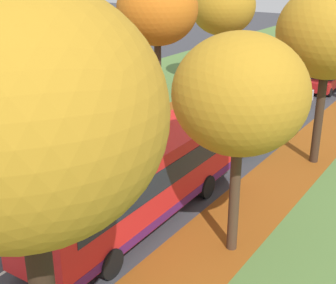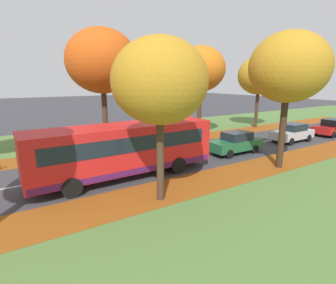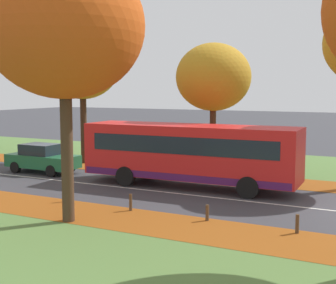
{
  "view_description": "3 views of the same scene",
  "coord_description": "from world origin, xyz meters",
  "px_view_note": "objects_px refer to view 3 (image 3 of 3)",
  "views": [
    {
      "loc": [
        10.93,
        -3.37,
        9.02
      ],
      "look_at": [
        0.48,
        12.09,
        1.73
      ],
      "focal_mm": 50.0,
      "sensor_mm": 36.0,
      "label": 1
    },
    {
      "loc": [
        14.94,
        3.24,
        5.37
      ],
      "look_at": [
        0.35,
        12.29,
        1.32
      ],
      "focal_mm": 28.0,
      "sensor_mm": 36.0,
      "label": 2
    },
    {
      "loc": [
        -18.67,
        -0.39,
        4.68
      ],
      "look_at": [
        -0.13,
        8.91,
        2.33
      ],
      "focal_mm": 50.0,
      "sensor_mm": 36.0,
      "label": 3
    }
  ],
  "objects_px": {
    "tree_left_near": "(64,26)",
    "bollard_fifth": "(131,202)",
    "bollard_sixth": "(65,195)",
    "car_green_lead": "(42,158)",
    "bus": "(190,152)",
    "bollard_fourth": "(207,213)",
    "tree_right_mid": "(82,67)",
    "bollard_third": "(297,224)",
    "tree_right_near": "(213,77)"
  },
  "relations": [
    {
      "from": "bollard_fourth",
      "to": "bus",
      "type": "relative_size",
      "value": 0.06
    },
    {
      "from": "tree_left_near",
      "to": "tree_right_mid",
      "type": "distance_m",
      "value": 13.31
    },
    {
      "from": "tree_left_near",
      "to": "bollard_sixth",
      "type": "distance_m",
      "value": 7.16
    },
    {
      "from": "bus",
      "to": "tree_right_mid",
      "type": "bearing_deg",
      "value": 68.08
    },
    {
      "from": "tree_right_mid",
      "to": "bollard_third",
      "type": "xyz_separation_m",
      "value": [
        -8.77,
        -15.07,
        -5.76
      ]
    },
    {
      "from": "tree_right_mid",
      "to": "tree_right_near",
      "type": "bearing_deg",
      "value": -89.83
    },
    {
      "from": "tree_left_near",
      "to": "bus",
      "type": "height_order",
      "value": "tree_left_near"
    },
    {
      "from": "tree_right_near",
      "to": "bollard_third",
      "type": "distance_m",
      "value": 11.95
    },
    {
      "from": "bollard_sixth",
      "to": "bus",
      "type": "xyz_separation_m",
      "value": [
        5.15,
        -3.37,
        1.43
      ]
    },
    {
      "from": "tree_right_mid",
      "to": "bollard_sixth",
      "type": "xyz_separation_m",
      "value": [
        -8.75,
        -5.57,
        -5.8
      ]
    },
    {
      "from": "bollard_fourth",
      "to": "car_green_lead",
      "type": "bearing_deg",
      "value": 67.7
    },
    {
      "from": "bollard_sixth",
      "to": "car_green_lead",
      "type": "height_order",
      "value": "car_green_lead"
    },
    {
      "from": "tree_right_near",
      "to": "bollard_fifth",
      "type": "height_order",
      "value": "tree_right_near"
    },
    {
      "from": "tree_right_near",
      "to": "tree_right_mid",
      "type": "relative_size",
      "value": 0.88
    },
    {
      "from": "bollard_fourth",
      "to": "car_green_lead",
      "type": "height_order",
      "value": "car_green_lead"
    },
    {
      "from": "bollard_third",
      "to": "bollard_sixth",
      "type": "xyz_separation_m",
      "value": [
        0.02,
        9.5,
        -0.04
      ]
    },
    {
      "from": "bollard_fourth",
      "to": "bollard_sixth",
      "type": "xyz_separation_m",
      "value": [
        -0.03,
        6.33,
        -0.02
      ]
    },
    {
      "from": "tree_right_near",
      "to": "bus",
      "type": "distance_m",
      "value": 5.12
    },
    {
      "from": "tree_right_near",
      "to": "tree_right_mid",
      "type": "xyz_separation_m",
      "value": [
        -0.03,
        8.7,
        0.77
      ]
    },
    {
      "from": "tree_left_near",
      "to": "bus",
      "type": "distance_m",
      "value": 9.08
    },
    {
      "from": "bollard_fourth",
      "to": "bollard_fifth",
      "type": "height_order",
      "value": "bollard_fifth"
    },
    {
      "from": "bollard_sixth",
      "to": "car_green_lead",
      "type": "relative_size",
      "value": 0.13
    },
    {
      "from": "bollard_fourth",
      "to": "tree_left_near",
      "type": "bearing_deg",
      "value": 117.07
    },
    {
      "from": "tree_right_near",
      "to": "car_green_lead",
      "type": "height_order",
      "value": "tree_right_near"
    },
    {
      "from": "tree_left_near",
      "to": "bollard_third",
      "type": "relative_size",
      "value": 14.65
    },
    {
      "from": "bollard_third",
      "to": "bollard_fourth",
      "type": "height_order",
      "value": "bollard_third"
    },
    {
      "from": "tree_left_near",
      "to": "car_green_lead",
      "type": "bearing_deg",
      "value": 46.56
    },
    {
      "from": "bollard_fourth",
      "to": "bollard_third",
      "type": "bearing_deg",
      "value": -90.88
    },
    {
      "from": "tree_right_near",
      "to": "bollard_sixth",
      "type": "xyz_separation_m",
      "value": [
        -8.78,
        3.13,
        -5.03
      ]
    },
    {
      "from": "car_green_lead",
      "to": "tree_left_near",
      "type": "bearing_deg",
      "value": -133.44
    },
    {
      "from": "bollard_fourth",
      "to": "bollard_sixth",
      "type": "bearing_deg",
      "value": 90.28
    },
    {
      "from": "tree_right_near",
      "to": "bollard_fourth",
      "type": "relative_size",
      "value": 12.17
    },
    {
      "from": "tree_right_near",
      "to": "car_green_lead",
      "type": "bearing_deg",
      "value": 113.72
    },
    {
      "from": "bollard_sixth",
      "to": "bus",
      "type": "height_order",
      "value": "bus"
    },
    {
      "from": "bus",
      "to": "bollard_third",
      "type": "bearing_deg",
      "value": -130.17
    },
    {
      "from": "tree_left_near",
      "to": "car_green_lead",
      "type": "distance_m",
      "value": 12.0
    },
    {
      "from": "tree_right_near",
      "to": "tree_right_mid",
      "type": "bearing_deg",
      "value": 90.17
    },
    {
      "from": "bus",
      "to": "car_green_lead",
      "type": "bearing_deg",
      "value": 91.39
    },
    {
      "from": "bollard_fifth",
      "to": "bus",
      "type": "xyz_separation_m",
      "value": [
        5.15,
        -0.21,
        1.37
      ]
    },
    {
      "from": "bollard_fifth",
      "to": "bollard_sixth",
      "type": "xyz_separation_m",
      "value": [
        -0.0,
        3.17,
        -0.06
      ]
    },
    {
      "from": "tree_left_near",
      "to": "bollard_fifth",
      "type": "xyz_separation_m",
      "value": [
        2.22,
        -1.23,
        -6.47
      ]
    },
    {
      "from": "bollard_third",
      "to": "tree_right_near",
      "type": "bearing_deg",
      "value": 35.92
    },
    {
      "from": "bollard_fifth",
      "to": "tree_right_near",
      "type": "bearing_deg",
      "value": 0.26
    },
    {
      "from": "car_green_lead",
      "to": "bollard_fourth",
      "type": "bearing_deg",
      "value": -112.3
    },
    {
      "from": "tree_left_near",
      "to": "tree_right_mid",
      "type": "height_order",
      "value": "tree_left_near"
    },
    {
      "from": "tree_right_mid",
      "to": "bollard_fourth",
      "type": "relative_size",
      "value": 13.86
    },
    {
      "from": "tree_left_near",
      "to": "bollard_sixth",
      "type": "xyz_separation_m",
      "value": [
        2.22,
        1.93,
        -6.52
      ]
    },
    {
      "from": "tree_left_near",
      "to": "bollard_fourth",
      "type": "relative_size",
      "value": 15.82
    },
    {
      "from": "bollard_fourth",
      "to": "bollard_sixth",
      "type": "relative_size",
      "value": 1.06
    },
    {
      "from": "bollard_fifth",
      "to": "bollard_third",
      "type": "bearing_deg",
      "value": -90.17
    }
  ]
}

